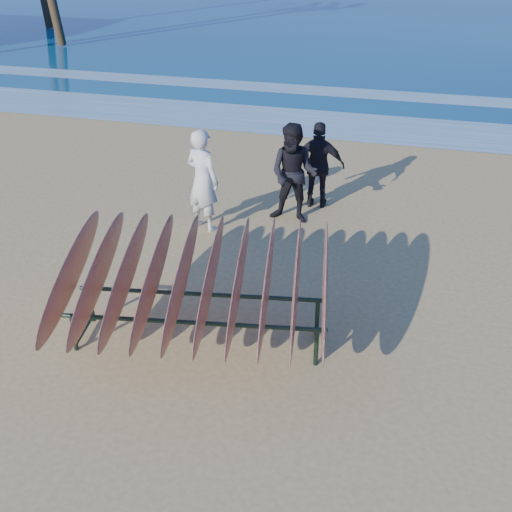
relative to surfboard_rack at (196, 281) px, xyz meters
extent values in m
plane|color=tan|center=(0.56, -0.11, -0.89)|extent=(120.00, 120.00, 0.00)
plane|color=white|center=(0.56, 9.89, -0.88)|extent=(160.00, 160.00, 0.00)
plane|color=white|center=(0.56, 13.39, -0.88)|extent=(160.00, 160.00, 0.00)
cylinder|color=#1C2D23|center=(-1.40, -0.58, -0.64)|extent=(0.06, 0.06, 0.50)
cylinder|color=#1C2D23|center=(1.51, -0.06, -0.64)|extent=(0.06, 0.06, 0.50)
cylinder|color=#1C2D23|center=(-1.51, 0.06, -0.64)|extent=(0.06, 0.06, 0.50)
cylinder|color=#1C2D23|center=(1.40, 0.58, -0.64)|extent=(0.06, 0.06, 0.50)
cylinder|color=#1C2D23|center=(0.06, -0.32, -0.39)|extent=(3.16, 0.61, 0.06)
cylinder|color=#1C2D23|center=(-0.06, 0.32, -0.39)|extent=(3.16, 0.61, 0.06)
cylinder|color=#1C2D23|center=(-1.46, -0.26, -0.81)|extent=(0.16, 0.65, 0.04)
cylinder|color=#1C2D23|center=(1.46, 0.26, -0.81)|extent=(0.16, 0.65, 0.04)
ellipsoid|color=#5E0A06|center=(-1.53, -0.27, 0.02)|extent=(0.49, 2.47, 1.06)
ellipsoid|color=#5E0A06|center=(-1.19, -0.21, 0.02)|extent=(0.49, 2.47, 1.06)
ellipsoid|color=#5E0A06|center=(-0.85, -0.15, 0.02)|extent=(0.49, 2.47, 1.06)
ellipsoid|color=#5E0A06|center=(-0.51, -0.09, 0.02)|extent=(0.49, 2.47, 1.06)
ellipsoid|color=#5E0A06|center=(-0.17, -0.03, 0.02)|extent=(0.49, 2.47, 1.06)
ellipsoid|color=#5E0A06|center=(0.17, 0.03, 0.02)|extent=(0.49, 2.47, 1.06)
ellipsoid|color=#5E0A06|center=(0.51, 0.09, 0.02)|extent=(0.49, 2.47, 1.06)
ellipsoid|color=#5E0A06|center=(0.85, 0.15, 0.02)|extent=(0.49, 2.47, 1.06)
ellipsoid|color=#5E0A06|center=(1.19, 0.21, 0.02)|extent=(0.49, 2.47, 1.06)
ellipsoid|color=#5E0A06|center=(1.53, 0.27, 0.02)|extent=(0.49, 2.47, 1.06)
imported|color=silver|center=(-1.07, 3.19, -0.01)|extent=(0.75, 0.62, 1.75)
imported|color=black|center=(0.33, 3.89, -0.01)|extent=(0.89, 0.72, 1.74)
imported|color=black|center=(0.63, 4.64, -0.09)|extent=(0.96, 0.47, 1.58)
camera|label=1|loc=(2.50, -6.22, 3.88)|focal=45.00mm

